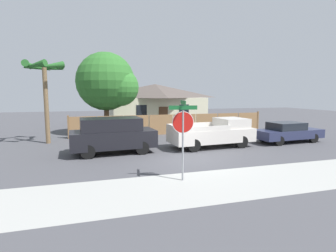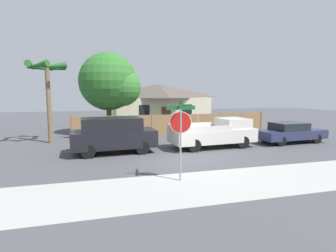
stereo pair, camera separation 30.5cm
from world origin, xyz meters
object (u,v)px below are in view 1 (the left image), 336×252
Objects in this scene: oak_tree at (109,83)px; orange_pickup at (214,133)px; parked_sedan at (288,132)px; palm_tree at (44,73)px; house at (155,103)px; red_suv at (113,134)px; stop_sign at (183,127)px.

oak_tree reaches higher than orange_pickup.
orange_pickup reaches higher than parked_sedan.
palm_tree is (-4.18, -2.87, 0.44)m from oak_tree.
oak_tree is (-5.28, -6.23, 1.88)m from house.
red_suv is at bearing -47.06° from palm_tree.
house is 14.42m from red_suv.
palm_tree is 1.11× the size of parked_sedan.
oak_tree is 12.69m from stop_sign.
oak_tree reaches higher than stop_sign.
house is 2.15× the size of parked_sedan.
house reaches higher than red_suv.
house is 2.21× the size of red_suv.
parked_sedan is (11.51, -0.00, -0.34)m from red_suv.
palm_tree is 6.65m from red_suv.
house is 3.40× the size of stop_sign.
stop_sign reaches higher than parked_sedan.
parked_sedan is at bearing -65.98° from house.
stop_sign is at bearing -72.13° from red_suv.
orange_pickup is (5.78, -6.99, -3.24)m from oak_tree.
house is at bearing 49.68° from oak_tree.
stop_sign is at bearing -130.09° from orange_pickup.
palm_tree reaches higher than parked_sedan.
orange_pickup is at bearing 176.08° from parked_sedan.
stop_sign reaches higher than red_suv.
red_suv is 6.10m from orange_pickup.
oak_tree reaches higher than red_suv.
orange_pickup is at bearing -22.52° from palm_tree.
oak_tree is 1.37× the size of parked_sedan.
oak_tree is 1.24× the size of orange_pickup.
parked_sedan is at bearing 39.10° from stop_sign.
orange_pickup is 1.75× the size of stop_sign.
stop_sign is (-9.38, -5.38, 1.34)m from parked_sedan.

